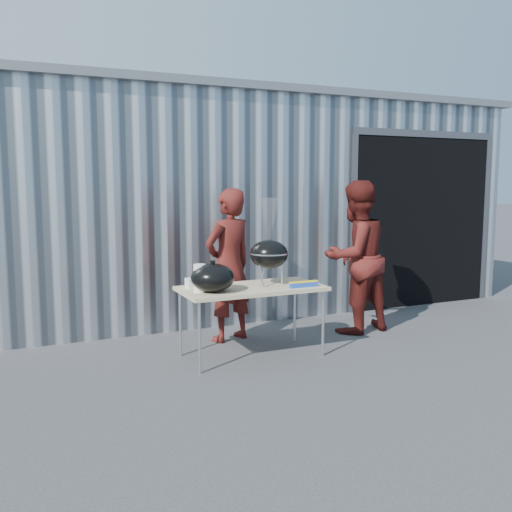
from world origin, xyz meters
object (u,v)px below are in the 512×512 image
folding_table (252,290)px  person_cook (229,265)px  kettle_grill (269,246)px  person_bystander (355,257)px

folding_table → person_cook: 0.71m
folding_table → kettle_grill: 0.51m
folding_table → person_cook: person_cook is taller
folding_table → person_bystander: person_bystander is taller
kettle_grill → person_bystander: 1.44m
kettle_grill → person_cook: (-0.19, 0.66, -0.29)m
kettle_grill → person_cook: person_cook is taller
kettle_grill → person_bystander: person_bystander is taller
kettle_grill → person_cook: bearing=106.4°
folding_table → person_bystander: size_ratio=0.80×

